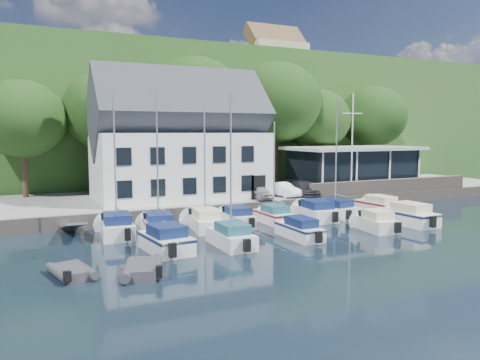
{
  "coord_description": "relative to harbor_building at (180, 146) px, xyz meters",
  "views": [
    {
      "loc": [
        -19.16,
        -21.83,
        6.57
      ],
      "look_at": [
        -4.81,
        9.0,
        3.08
      ],
      "focal_mm": 35.0,
      "sensor_mm": 36.0,
      "label": 1
    }
  ],
  "objects": [
    {
      "name": "farmhouse",
      "position": [
        29.0,
        35.5,
        14.75
      ],
      "size": [
        10.4,
        7.0,
        8.2
      ],
      "primitive_type": null,
      "color": "#BCAA8E",
      "rests_on": "hillside"
    },
    {
      "name": "hillside",
      "position": [
        7.0,
        45.5,
        2.65
      ],
      "size": [
        160.0,
        75.0,
        16.0
      ],
      "primitive_type": "cube",
      "color": "#2A521F",
      "rests_on": "ground"
    },
    {
      "name": "boat_r1_3",
      "position": [
        1.38,
        -8.66,
        -4.66
      ],
      "size": [
        2.42,
        5.38,
        1.38
      ],
      "primitive_type": null,
      "rotation": [
        0.0,
        0.0,
        -0.11
      ],
      "color": "silver",
      "rests_on": "ground"
    },
    {
      "name": "field_patch",
      "position": [
        15.0,
        53.5,
        10.8
      ],
      "size": [
        50.0,
        30.0,
        0.3
      ],
      "primitive_type": "cube",
      "color": "#626A35",
      "rests_on": "hillside"
    },
    {
      "name": "car_silver",
      "position": [
        5.68,
        -4.07,
        -3.8
      ],
      "size": [
        1.81,
        3.42,
        1.11
      ],
      "primitive_type": "imported",
      "rotation": [
        0.0,
        0.0,
        -0.16
      ],
      "color": "#A2A2A7",
      "rests_on": "quay"
    },
    {
      "name": "boat_r1_0",
      "position": [
        -6.96,
        -8.64,
        -0.78
      ],
      "size": [
        2.63,
        6.28,
        9.14
      ],
      "primitive_type": null,
      "rotation": [
        0.0,
        0.0,
        -0.09
      ],
      "color": "silver",
      "rests_on": "ground"
    },
    {
      "name": "boat_r2_1",
      "position": [
        -1.47,
        -14.12,
        -1.07
      ],
      "size": [
        1.88,
        5.53,
        8.57
      ],
      "primitive_type": null,
      "rotation": [
        0.0,
        0.0,
        -0.0
      ],
      "color": "silver",
      "rests_on": "ground"
    },
    {
      "name": "quay_face",
      "position": [
        7.0,
        -5.5,
        -4.85
      ],
      "size": [
        60.0,
        0.3,
        1.0
      ],
      "primitive_type": "cube",
      "color": "#6D6157",
      "rests_on": "ground"
    },
    {
      "name": "tree_4",
      "position": [
        17.65,
        5.64,
        0.84
      ],
      "size": [
        7.6,
        7.6,
        10.38
      ],
      "primitive_type": null,
      "color": "black",
      "rests_on": "quay"
    },
    {
      "name": "ground",
      "position": [
        7.0,
        -16.5,
        -5.35
      ],
      "size": [
        180.0,
        180.0,
        0.0
      ],
      "primitive_type": "plane",
      "color": "black",
      "rests_on": "ground"
    },
    {
      "name": "club_pavilion",
      "position": [
        18.0,
        -0.5,
        -2.3
      ],
      "size": [
        13.2,
        7.2,
        4.1
      ],
      "primitive_type": null,
      "color": "black",
      "rests_on": "quay"
    },
    {
      "name": "tree_5",
      "position": [
        26.16,
        6.19,
        1.18
      ],
      "size": [
        8.09,
        8.09,
        11.06
      ],
      "primitive_type": null,
      "color": "black",
      "rests_on": "quay"
    },
    {
      "name": "boat_r2_0",
      "position": [
        -5.21,
        -13.69,
        -4.58
      ],
      "size": [
        2.75,
        5.64,
        1.54
      ],
      "primitive_type": null,
      "rotation": [
        0.0,
        0.0,
        0.12
      ],
      "color": "silver",
      "rests_on": "ground"
    },
    {
      "name": "tree_3",
      "position": [
        12.49,
        5.36,
        2.13
      ],
      "size": [
        9.49,
        9.49,
        12.97
      ],
      "primitive_type": null,
      "color": "black",
      "rests_on": "quay"
    },
    {
      "name": "boat_r1_1",
      "position": [
        -4.37,
        -9.06,
        -1.13
      ],
      "size": [
        2.61,
        5.5,
        8.43
      ],
      "primitive_type": null,
      "rotation": [
        0.0,
        0.0,
        -0.13
      ],
      "color": "silver",
      "rests_on": "ground"
    },
    {
      "name": "tree_2",
      "position": [
        3.66,
        6.16,
        2.16
      ],
      "size": [
        9.53,
        9.53,
        13.02
      ],
      "primitive_type": null,
      "color": "black",
      "rests_on": "quay"
    },
    {
      "name": "dinghy_0",
      "position": [
        -10.37,
        -16.28,
        -5.03
      ],
      "size": [
        2.21,
        3.03,
        0.64
      ],
      "primitive_type": null,
      "rotation": [
        0.0,
        0.0,
        0.22
      ],
      "color": "#343338",
      "rests_on": "ground"
    },
    {
      "name": "boat_r1_6",
      "position": [
        9.68,
        -8.92,
        -1.0
      ],
      "size": [
        2.81,
        5.84,
        8.7
      ],
      "primitive_type": null,
      "rotation": [
        0.0,
        0.0,
        0.16
      ],
      "color": "silver",
      "rests_on": "ground"
    },
    {
      "name": "car_dgrey",
      "position": [
        10.29,
        -3.46,
        -3.72
      ],
      "size": [
        2.34,
        4.52,
        1.25
      ],
      "primitive_type": "imported",
      "rotation": [
        0.0,
        0.0,
        -0.14
      ],
      "color": "#29282D",
      "rests_on": "quay"
    },
    {
      "name": "boat_r2_2",
      "position": [
        3.2,
        -14.03,
        -4.67
      ],
      "size": [
        1.6,
        5.53,
        1.35
      ],
      "primitive_type": null,
      "rotation": [
        0.0,
        0.0,
        -0.0
      ],
      "color": "silver",
      "rests_on": "ground"
    },
    {
      "name": "quay",
      "position": [
        7.0,
        1.0,
        -4.85
      ],
      "size": [
        60.0,
        13.0,
        1.0
      ],
      "primitive_type": "cube",
      "color": "gray",
      "rests_on": "ground"
    },
    {
      "name": "seawall",
      "position": [
        19.0,
        -5.1,
        -3.75
      ],
      "size": [
        18.0,
        0.5,
        1.2
      ],
      "primitive_type": "cube",
      "color": "#6D6157",
      "rests_on": "quay"
    },
    {
      "name": "flagpole",
      "position": [
        14.96,
        -4.15,
        0.18
      ],
      "size": [
        2.17,
        0.2,
        9.06
      ],
      "primitive_type": null,
      "color": "silver",
      "rests_on": "quay"
    },
    {
      "name": "dinghy_1",
      "position": [
        -7.35,
        -17.28,
        -4.99
      ],
      "size": [
        2.65,
        3.47,
        0.72
      ],
      "primitive_type": null,
      "rotation": [
        0.0,
        0.0,
        -0.29
      ],
      "color": "#343338",
      "rests_on": "ground"
    },
    {
      "name": "tree_0",
      "position": [
        -12.06,
        5.51,
        0.64
      ],
      "size": [
        7.3,
        7.3,
        9.98
      ],
      "primitive_type": null,
      "color": "black",
      "rests_on": "quay"
    },
    {
      "name": "car_white",
      "position": [
        8.24,
        -3.34,
        -3.74
      ],
      "size": [
        1.83,
        3.84,
        1.21
      ],
      "primitive_type": "imported",
      "rotation": [
        0.0,
        0.0,
        0.15
      ],
      "color": "white",
      "rests_on": "quay"
    },
    {
      "name": "tree_1",
      "position": [
        -4.9,
        6.02,
        1.23
      ],
      "size": [
        8.17,
        8.17,
        11.16
      ],
      "primitive_type": null,
      "color": "black",
      "rests_on": "quay"
    },
    {
      "name": "harbor_building",
      "position": [
        0.0,
        0.0,
        0.0
      ],
      "size": [
        14.4,
        8.2,
        8.7
      ],
      "primitive_type": null,
      "color": "silver",
      "rests_on": "quay"
    },
    {
      "name": "boat_r1_4",
      "position": [
        4.19,
        -9.01,
        -1.24
      ],
      "size": [
        1.83,
        5.04,
        8.23
      ],
      "primitive_type": null,
      "rotation": [
        0.0,
        0.0,
        -0.0
      ],
      "color": "silver",
      "rests_on": "ground"
    },
    {
      "name": "gangway",
      "position": [
        -9.5,
        -7.5,
        -5.35
      ],
      "size": [
        1.2,
        6.0,
        1.4
      ],
      "primitive_type": null,
      "color": "#B8B8BD",
      "rests_on": "ground"
    },
    {
      "name": "car_blue",
      "position": [
        11.12,
        -2.93,
        -3.76
      ],
      "size": [
        1.75,
        3.58,
        1.18
      ],
      "primitive_type": "imported",
      "rotation": [
        0.0,
        0.0,
        0.12
      ],
      "color": "navy",
      "rests_on": "quay"
    },
    {
      "name": "boat_r1_2",
      "position": [
        -1.09,
        -8.91,
        -1.06
      ],
      "size": [
        2.79,
        6.5,
        8.58
      ],
      "primitive_type": null,
      "rotation": [
        0.0,
        0.0,
        -0.13
      ],
      "color": "silver",
      "rests_on": "ground"
    },
    {
      "name": "boat_r1_7",
      "position": [
        14.36,
        -8.52,
        -4.67
      ],
      "size": [
        2.58,
        6.11,
        1.37
      ],
      "primitive_type": null,
      "rotation": [
        0.0,
        0.0,
        0.1
      ],
      "color": "silver",
      "rests_on": "ground"
    },
    {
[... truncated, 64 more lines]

